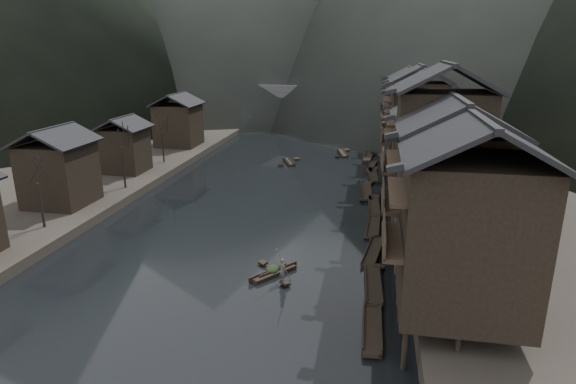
# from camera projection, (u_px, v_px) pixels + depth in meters

# --- Properties ---
(water) EXTENTS (300.00, 300.00, 0.00)m
(water) POSITION_uv_depth(u_px,v_px,m) (217.00, 267.00, 38.92)
(water) COLOR black
(water) RESTS_ON ground
(right_bank) EXTENTS (40.00, 200.00, 1.80)m
(right_bank) POSITION_uv_depth(u_px,v_px,m) (533.00, 162.00, 70.32)
(right_bank) COLOR #2D2823
(right_bank) RESTS_ON ground
(left_bank) EXTENTS (40.00, 200.00, 1.20)m
(left_bank) POSITION_uv_depth(u_px,v_px,m) (95.00, 146.00, 82.34)
(left_bank) COLOR #2D2823
(left_bank) RESTS_ON ground
(stilt_houses) EXTENTS (9.00, 67.60, 16.18)m
(stilt_houses) POSITION_uv_depth(u_px,v_px,m) (426.00, 126.00, 51.05)
(stilt_houses) COLOR black
(stilt_houses) RESTS_ON ground
(left_houses) EXTENTS (8.10, 53.20, 8.73)m
(left_houses) POSITION_uv_depth(u_px,v_px,m) (109.00, 142.00, 59.68)
(left_houses) COLOR black
(left_houses) RESTS_ON left_bank
(bare_trees) EXTENTS (3.49, 42.87, 6.98)m
(bare_trees) POSITION_uv_depth(u_px,v_px,m) (96.00, 156.00, 50.94)
(bare_trees) COLOR black
(bare_trees) RESTS_ON left_bank
(moored_sampans) EXTENTS (3.01, 74.23, 0.47)m
(moored_sampans) POSITION_uv_depth(u_px,v_px,m) (371.00, 181.00, 63.05)
(moored_sampans) COLOR black
(moored_sampans) RESTS_ON water
(midriver_boats) EXTENTS (10.10, 13.03, 0.45)m
(midriver_boats) POSITION_uv_depth(u_px,v_px,m) (319.00, 157.00, 76.50)
(midriver_boats) COLOR black
(midriver_boats) RESTS_ON water
(stone_bridge) EXTENTS (40.00, 6.00, 9.00)m
(stone_bridge) POSITION_uv_depth(u_px,v_px,m) (320.00, 103.00, 105.16)
(stone_bridge) COLOR #4C4C4F
(stone_bridge) RESTS_ON ground
(hero_sampan) EXTENTS (3.35, 4.05, 0.43)m
(hero_sampan) POSITION_uv_depth(u_px,v_px,m) (273.00, 272.00, 37.59)
(hero_sampan) COLOR black
(hero_sampan) RESTS_ON water
(cargo_heap) EXTENTS (0.99, 1.30, 0.60)m
(cargo_heap) POSITION_uv_depth(u_px,v_px,m) (272.00, 265.00, 37.61)
(cargo_heap) COLOR black
(cargo_heap) RESTS_ON hero_sampan
(boatman) EXTENTS (0.79, 0.79, 1.85)m
(boatman) POSITION_uv_depth(u_px,v_px,m) (282.00, 267.00, 35.91)
(boatman) COLOR #535355
(boatman) RESTS_ON hero_sampan
(bamboo_pole) EXTENTS (0.97, 1.83, 3.75)m
(bamboo_pole) POSITION_uv_depth(u_px,v_px,m) (285.00, 232.00, 35.06)
(bamboo_pole) COLOR #8C7A51
(bamboo_pole) RESTS_ON boatman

